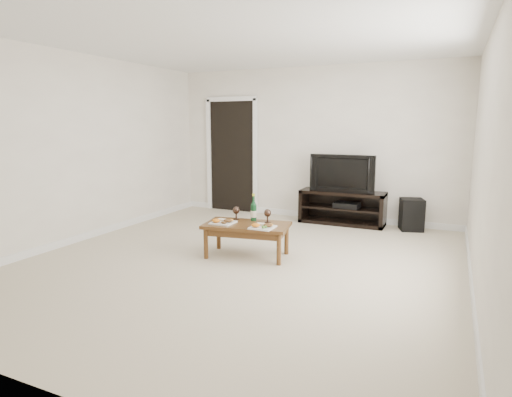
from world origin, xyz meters
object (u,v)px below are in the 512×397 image
(media_console, at_px, (342,207))
(television, at_px, (343,173))
(subwoofer, at_px, (412,215))
(coffee_table, at_px, (247,240))

(media_console, relative_size, television, 1.31)
(television, bearing_deg, subwoofer, 0.79)
(television, xyz_separation_m, subwoofer, (1.09, 0.03, -0.60))
(subwoofer, bearing_deg, television, 164.21)
(media_console, xyz_separation_m, television, (0.00, 0.00, 0.58))
(television, distance_m, subwoofer, 1.24)
(media_console, relative_size, subwoofer, 2.78)
(media_console, height_order, television, television)
(media_console, distance_m, subwoofer, 1.09)
(media_console, relative_size, coffee_table, 1.33)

